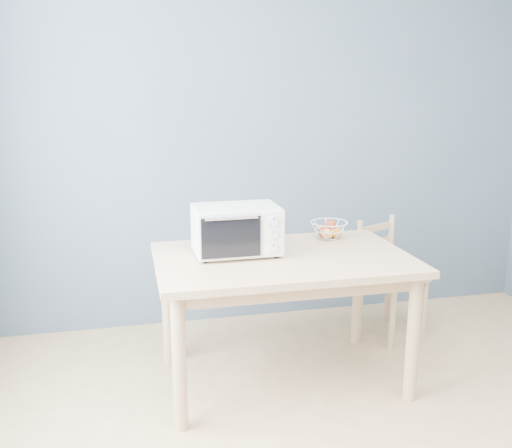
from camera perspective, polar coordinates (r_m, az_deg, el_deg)
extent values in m
cube|color=slate|center=(4.03, 1.59, 8.43)|extent=(4.00, 0.01, 2.60)
cube|color=#DAB383|center=(3.17, 2.70, -3.53)|extent=(1.40, 0.90, 0.04)
cylinder|color=#DAB383|center=(2.87, -7.67, -13.65)|extent=(0.07, 0.07, 0.71)
cylinder|color=#DAB383|center=(3.20, 15.42, -11.00)|extent=(0.07, 0.07, 0.71)
cylinder|color=#DAB383|center=(3.54, -8.84, -8.24)|extent=(0.07, 0.07, 0.71)
cylinder|color=#DAB383|center=(3.82, 10.18, -6.65)|extent=(0.07, 0.07, 0.71)
cube|color=silver|center=(3.15, -1.98, -0.50)|extent=(0.47, 0.32, 0.26)
cube|color=black|center=(3.14, -3.09, -0.61)|extent=(0.30, 0.27, 0.20)
cube|color=black|center=(2.98, -2.51, -1.35)|extent=(0.32, 0.02, 0.22)
cylinder|color=silver|center=(2.94, -2.45, 0.56)|extent=(0.28, 0.02, 0.01)
cube|color=silver|center=(3.04, 1.68, -1.00)|extent=(0.13, 0.01, 0.24)
cylinder|color=black|center=(3.04, -5.14, -3.76)|extent=(0.02, 0.02, 0.02)
cylinder|color=black|center=(3.12, 2.05, -3.26)|extent=(0.02, 0.02, 0.02)
cylinder|color=black|center=(3.27, -5.78, -2.55)|extent=(0.02, 0.02, 0.02)
cylinder|color=black|center=(3.34, 0.93, -2.11)|extent=(0.02, 0.02, 0.02)
cylinder|color=silver|center=(3.01, 1.75, 0.28)|extent=(0.05, 0.02, 0.05)
cylinder|color=silver|center=(3.03, 1.74, -1.06)|extent=(0.05, 0.02, 0.05)
cylinder|color=silver|center=(3.05, 1.73, -2.38)|extent=(0.05, 0.02, 0.05)
torus|color=silver|center=(3.51, 7.33, 0.17)|extent=(0.26, 0.26, 0.01)
torus|color=silver|center=(3.52, 7.30, -0.61)|extent=(0.21, 0.21, 0.01)
torus|color=silver|center=(3.54, 7.28, -1.38)|extent=(0.12, 0.12, 0.01)
sphere|color=red|center=(3.52, 6.77, -0.81)|extent=(0.07, 0.07, 0.07)
sphere|color=orange|center=(3.52, 7.94, -0.88)|extent=(0.07, 0.07, 0.07)
sphere|color=#EDA85C|center=(3.57, 7.12, -0.68)|extent=(0.07, 0.07, 0.07)
sphere|color=red|center=(3.52, 7.48, -0.12)|extent=(0.07, 0.07, 0.07)
sphere|color=#EDA85C|center=(3.49, 7.09, -0.98)|extent=(0.06, 0.06, 0.06)
cube|color=#DAB383|center=(3.96, 13.42, -5.23)|extent=(0.49, 0.49, 0.03)
cylinder|color=#DAB383|center=(3.82, 13.50, -9.32)|extent=(0.04, 0.04, 0.40)
cylinder|color=#DAB383|center=(4.05, 16.45, -8.15)|extent=(0.04, 0.04, 0.40)
cylinder|color=#DAB383|center=(4.02, 10.03, -8.00)|extent=(0.04, 0.04, 0.40)
cylinder|color=#DAB383|center=(4.24, 13.04, -6.98)|extent=(0.04, 0.04, 0.40)
cylinder|color=#DAB383|center=(3.89, 10.27, -2.54)|extent=(0.04, 0.04, 0.40)
cylinder|color=#DAB383|center=(4.12, 13.33, -1.79)|extent=(0.04, 0.04, 0.40)
cube|color=#DAB383|center=(4.03, 11.79, -3.31)|extent=(0.30, 0.14, 0.04)
cube|color=#DAB383|center=(4.00, 11.86, -1.85)|extent=(0.30, 0.14, 0.04)
cube|color=#DAB383|center=(3.97, 11.94, -0.38)|extent=(0.30, 0.14, 0.04)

